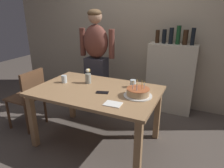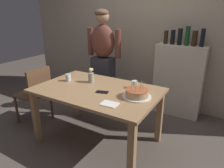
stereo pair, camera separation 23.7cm
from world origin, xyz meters
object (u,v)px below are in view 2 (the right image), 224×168
water_glass_near (134,84)px  dining_chair (36,91)px  water_glass_far (68,77)px  cell_phone (102,92)px  person_man_bearded (103,60)px  flower_vase (91,76)px  napkin_stack (109,104)px  birthday_cake (137,94)px

water_glass_near → dining_chair: dining_chair is taller
water_glass_far → cell_phone: size_ratio=0.68×
cell_phone → person_man_bearded: person_man_bearded is taller
water_glass_far → person_man_bearded: (0.06, 0.76, 0.09)m
water_glass_near → flower_vase: bearing=-170.2°
flower_vase → person_man_bearded: (-0.23, 0.65, 0.05)m
water_glass_far → napkin_stack: (0.86, -0.33, -0.04)m
birthday_cake → water_glass_far: bearing=178.7°
dining_chair → cell_phone: bearing=90.9°
water_glass_far → napkin_stack: water_glass_far is taller
water_glass_far → cell_phone: (0.62, -0.11, -0.04)m
person_man_bearded → water_glass_far: bearing=85.3°
birthday_cake → water_glass_near: bearing=120.6°
cell_phone → napkin_stack: size_ratio=0.81×
flower_vase → water_glass_far: bearing=-158.3°
napkin_stack → person_man_bearded: person_man_bearded is taller
birthday_cake → dining_chair: birthday_cake is taller
birthday_cake → dining_chair: 1.59m
napkin_stack → flower_vase: (-0.56, 0.45, 0.08)m
birthday_cake → napkin_stack: size_ratio=1.80×
birthday_cake → water_glass_near: 0.28m
dining_chair → water_glass_far: bearing=102.8°
birthday_cake → cell_phone: 0.42m
cell_phone → dining_chair: size_ratio=0.17×
birthday_cake → cell_phone: bearing=-168.5°
dining_chair → birthday_cake: bearing=93.7°
birthday_cake → water_glass_near: (-0.14, 0.24, 0.00)m
napkin_stack → person_man_bearded: size_ratio=0.11×
birthday_cake → dining_chair: size_ratio=0.37×
water_glass_far → napkin_stack: bearing=-21.2°
water_glass_near → person_man_bearded: size_ratio=0.06×
cell_phone → water_glass_far: bearing=153.9°
napkin_stack → dining_chair: bearing=171.5°
birthday_cake → cell_phone: (-0.41, -0.08, -0.04)m
water_glass_near → cell_phone: water_glass_near is taller
water_glass_far → water_glass_near: bearing=14.0°
birthday_cake → flower_vase: (-0.73, 0.14, 0.04)m
water_glass_near → cell_phone: size_ratio=0.65×
water_glass_far → cell_phone: 0.63m
water_glass_near → dining_chair: size_ratio=0.11×
water_glass_near → napkin_stack: 0.55m
flower_vase → person_man_bearded: 0.69m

